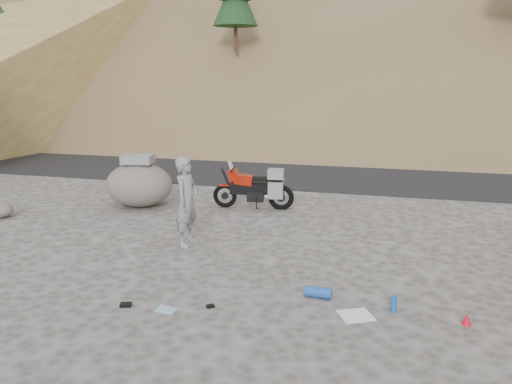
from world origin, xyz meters
TOP-DOWN VIEW (x-y plane):
  - ground at (0.00, 0.00)m, footprint 140.00×140.00m
  - road at (0.00, 9.00)m, footprint 120.00×7.00m
  - motorcycle at (-0.29, 3.41)m, footprint 2.02×0.72m
  - man at (-0.91, 0.47)m, footprint 0.49×0.68m
  - boulder at (-3.20, 2.90)m, footprint 1.72×1.48m
  - small_rock at (-5.87, 1.13)m, footprint 0.77×0.73m
  - gear_white_cloth at (2.46, -1.71)m, footprint 0.56×0.54m
  - gear_blue_mat at (1.86, -1.25)m, footprint 0.41×0.18m
  - gear_bottle at (2.96, -1.45)m, footprint 0.11×0.11m
  - gear_funnel at (3.90, -1.58)m, footprint 0.16×0.16m
  - gear_glove_a at (-0.78, -2.24)m, footprint 0.19×0.16m
  - gear_glove_b at (0.41, -1.97)m, footprint 0.13×0.13m
  - gear_blue_cloth at (-0.16, -2.20)m, footprint 0.32×0.25m

SIDE VIEW (x-z plane):
  - ground at x=0.00m, z-range 0.00..0.00m
  - road at x=0.00m, z-range -0.03..0.03m
  - man at x=-0.91m, z-range -0.87..0.87m
  - gear_blue_cloth at x=-0.16m, z-range 0.00..0.01m
  - gear_white_cloth at x=2.46m, z-range 0.00..0.01m
  - gear_glove_b at x=0.41m, z-range 0.00..0.04m
  - gear_glove_a at x=-0.78m, z-range 0.00..0.05m
  - gear_funnel at x=3.90m, z-range 0.00..0.16m
  - gear_blue_mat at x=1.86m, z-range 0.00..0.16m
  - gear_bottle at x=2.96m, z-range 0.00..0.24m
  - small_rock at x=-5.87m, z-range 0.00..0.36m
  - motorcycle at x=-0.29m, z-range -0.09..1.12m
  - boulder at x=-3.20m, z-range -0.08..1.20m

